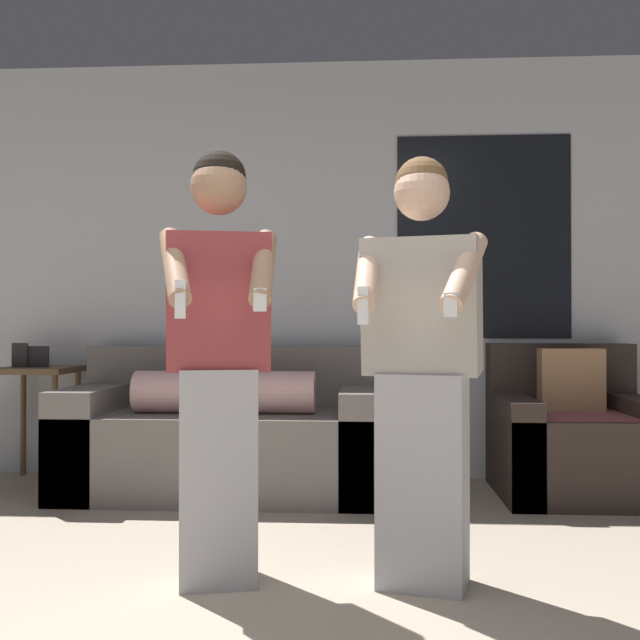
# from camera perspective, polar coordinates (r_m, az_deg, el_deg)

# --- Properties ---
(wall_back) EXTENTS (6.06, 0.07, 2.70)m
(wall_back) POSITION_cam_1_polar(r_m,az_deg,el_deg) (4.90, -0.78, 3.94)
(wall_back) COLOR silver
(wall_back) RESTS_ON ground_plane
(couch) EXTENTS (1.88, 0.91, 0.85)m
(couch) POSITION_cam_1_polar(r_m,az_deg,el_deg) (4.49, -6.89, -8.85)
(couch) COLOR slate
(couch) RESTS_ON ground_plane
(armchair) EXTENTS (0.87, 0.85, 0.87)m
(armchair) POSITION_cam_1_polar(r_m,az_deg,el_deg) (4.60, 18.67, -8.71)
(armchair) COLOR #332823
(armchair) RESTS_ON ground_plane
(side_table) EXTENTS (0.45, 0.45, 0.87)m
(side_table) POSITION_cam_1_polar(r_m,az_deg,el_deg) (5.05, -20.69, -4.80)
(side_table) COLOR brown
(side_table) RESTS_ON ground_plane
(person_left) EXTENTS (0.46, 0.53, 1.64)m
(person_left) POSITION_cam_1_polar(r_m,az_deg,el_deg) (2.86, -7.74, -3.13)
(person_left) COLOR #B2B2B7
(person_left) RESTS_ON ground_plane
(person_right) EXTENTS (0.50, 0.54, 1.61)m
(person_right) POSITION_cam_1_polar(r_m,az_deg,el_deg) (2.82, 7.80, -3.78)
(person_right) COLOR #B2B2B7
(person_right) RESTS_ON ground_plane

